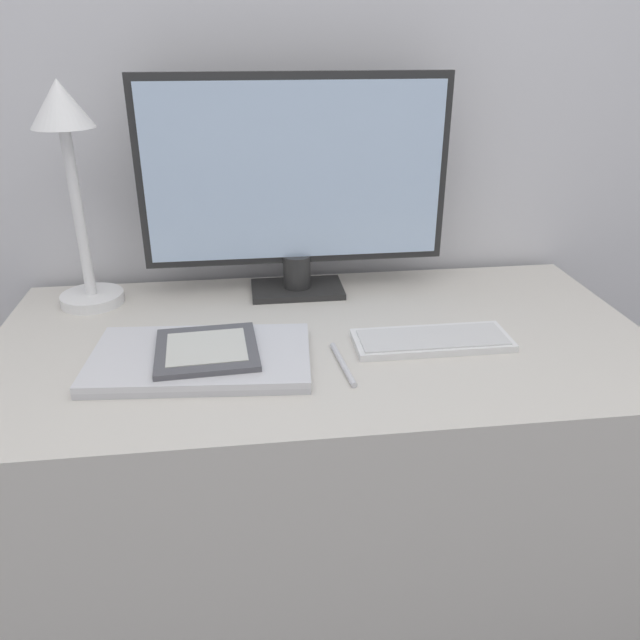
% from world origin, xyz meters
% --- Properties ---
extents(wall_back, '(3.60, 0.05, 2.40)m').
position_xyz_m(wall_back, '(0.00, 0.58, 1.20)').
color(wall_back, silver).
rests_on(wall_back, ground_plane).
extents(desk, '(1.13, 0.59, 0.74)m').
position_xyz_m(desk, '(0.00, 0.23, 0.37)').
color(desk, beige).
rests_on(desk, ground_plane).
extents(monitor, '(0.58, 0.11, 0.41)m').
position_xyz_m(monitor, '(-0.02, 0.44, 0.96)').
color(monitor, '#262626').
rests_on(monitor, desk).
extents(keyboard, '(0.26, 0.10, 0.01)m').
position_xyz_m(keyboard, '(0.18, 0.18, 0.75)').
color(keyboard, silver).
rests_on(keyboard, desk).
extents(laptop, '(0.36, 0.23, 0.02)m').
position_xyz_m(laptop, '(-0.20, 0.16, 0.75)').
color(laptop, '#BCBCC1').
rests_on(laptop, desk).
extents(ereader, '(0.17, 0.17, 0.01)m').
position_xyz_m(ereader, '(-0.19, 0.16, 0.76)').
color(ereader, '#4C4C51').
rests_on(ereader, laptop).
extents(desk_lamp, '(0.12, 0.12, 0.41)m').
position_xyz_m(desk_lamp, '(-0.42, 0.43, 1.01)').
color(desk_lamp, white).
rests_on(desk_lamp, desk).
extents(pen, '(0.02, 0.13, 0.01)m').
position_xyz_m(pen, '(0.02, 0.12, 0.74)').
color(pen, silver).
rests_on(pen, desk).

